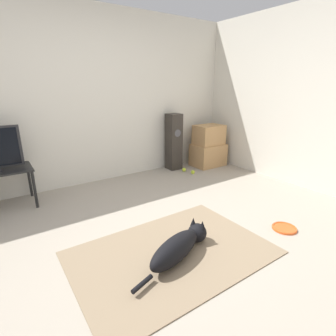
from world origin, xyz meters
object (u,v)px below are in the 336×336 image
Objects in this scene: cardboard_box_upper at (209,135)px; tennis_ball_by_boxes at (193,172)px; dog at (180,246)px; tennis_ball_near_speaker at (184,170)px; cardboard_box_lower at (208,155)px; frisbee at (284,228)px; floor_speaker at (174,142)px.

cardboard_box_upper reaches higher than tennis_ball_by_boxes.
dog is at bearing -132.53° from tennis_ball_by_boxes.
dog is 14.26× the size of tennis_ball_near_speaker.
cardboard_box_lower is at bearing 23.25° from tennis_ball_by_boxes.
frisbee is 2.17m from tennis_ball_near_speaker.
dog is 1.24m from frisbee.
cardboard_box_lower is at bearing 67.34° from frisbee.
cardboard_box_upper is at bearing 67.35° from frisbee.
cardboard_box_upper is 7.89× the size of tennis_ball_by_boxes.
dog reaches higher than frisbee.
tennis_ball_near_speaker reaches higher than frisbee.
dog is 1.58× the size of cardboard_box_lower.
cardboard_box_upper is (0.92, 2.20, 0.57)m from frisbee.
cardboard_box_lower reaches higher than tennis_ball_near_speaker.
cardboard_box_lower is at bearing -17.14° from floor_speaker.
frisbee is at bearing -98.19° from tennis_ball_near_speaker.
floor_speaker reaches higher than dog.
cardboard_box_upper is 0.82m from tennis_ball_near_speaker.
tennis_ball_by_boxes is at bearing -156.75° from cardboard_box_lower.
floor_speaker reaches higher than cardboard_box_lower.
floor_speaker is at bearing 83.80° from frisbee.
cardboard_box_upper is at bearing 71.74° from cardboard_box_lower.
tennis_ball_near_speaker is (0.31, 2.15, 0.02)m from frisbee.
cardboard_box_upper is at bearing 4.84° from tennis_ball_near_speaker.
frisbee is 2.38m from cardboard_box_lower.
floor_speaker is 0.65m from tennis_ball_by_boxes.
frisbee is at bearing -100.19° from tennis_ball_by_boxes.
tennis_ball_by_boxes is at bearing 79.81° from frisbee.
tennis_ball_by_boxes is at bearing 47.47° from dog.
cardboard_box_lower reaches higher than tennis_ball_by_boxes.
frisbee is (1.21, -0.24, -0.11)m from dog.
tennis_ball_by_boxes is at bearing -78.54° from floor_speaker.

